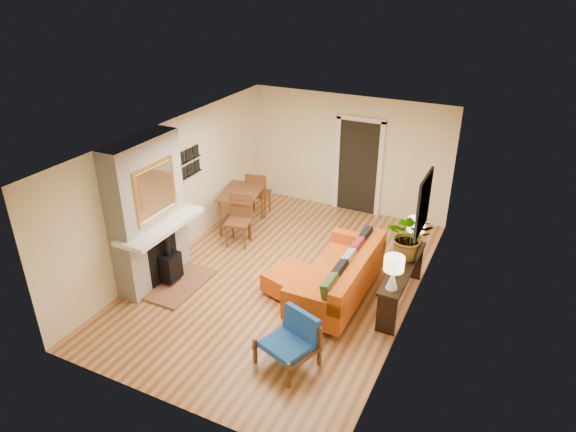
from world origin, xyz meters
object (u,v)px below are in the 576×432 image
at_px(ottoman, 293,281).
at_px(console_table, 402,274).
at_px(lamp_far, 416,229).
at_px(houseplant, 410,236).
at_px(dining_table, 245,199).
at_px(lamp_near, 393,269).
at_px(sofa, 342,277).
at_px(blue_chair, 292,337).

bearing_deg(ottoman, console_table, 16.30).
bearing_deg(lamp_far, houseplant, -91.46).
relative_size(console_table, lamp_far, 3.43).
bearing_deg(ottoman, dining_table, 137.88).
bearing_deg(lamp_near, houseplant, 90.58).
bearing_deg(sofa, lamp_far, 44.43).
bearing_deg(lamp_near, ottoman, 173.69).
xyz_separation_m(ottoman, blue_chair, (0.70, -1.49, 0.17)).
bearing_deg(dining_table, ottoman, -42.12).
bearing_deg(lamp_near, blue_chair, -127.97).
bearing_deg(console_table, lamp_far, 90.00).
bearing_deg(houseplant, console_table, -88.01).
height_order(dining_table, lamp_near, lamp_near).
height_order(ottoman, blue_chair, blue_chair).
bearing_deg(ottoman, houseplant, 24.81).
bearing_deg(houseplant, lamp_far, 88.54).
relative_size(sofa, ottoman, 2.37).
bearing_deg(houseplant, ottoman, -155.19).
height_order(sofa, ottoman, sofa).
distance_m(ottoman, blue_chair, 1.66).
relative_size(dining_table, console_table, 1.05).
bearing_deg(sofa, dining_table, 151.51).
bearing_deg(dining_table, sofa, -28.49).
xyz_separation_m(sofa, blue_chair, (-0.08, -1.76, 0.01)).
xyz_separation_m(dining_table, houseplant, (3.63, -0.94, 0.46)).
xyz_separation_m(lamp_near, lamp_far, (0.00, 1.37, 0.00)).
relative_size(lamp_near, houseplant, 0.67).
height_order(blue_chair, console_table, blue_chair).
height_order(dining_table, console_table, dining_table).
distance_m(sofa, dining_table, 3.09).
distance_m(ottoman, console_table, 1.83).
bearing_deg(dining_table, lamp_far, -8.63).
relative_size(blue_chair, dining_table, 0.46).
bearing_deg(dining_table, console_table, -18.70).
xyz_separation_m(sofa, console_table, (0.93, 0.24, 0.18)).
height_order(ottoman, console_table, console_table).
xyz_separation_m(dining_table, lamp_near, (3.64, -1.93, 0.39)).
height_order(console_table, lamp_far, lamp_far).
distance_m(console_table, houseplant, 0.62).
height_order(lamp_near, lamp_far, same).
bearing_deg(blue_chair, ottoman, 115.22).
bearing_deg(console_table, dining_table, 161.30).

